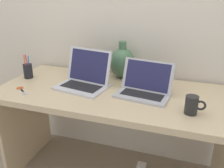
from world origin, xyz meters
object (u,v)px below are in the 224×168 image
(laptop_right, at_px, (145,86))
(scissors, at_px, (21,89))
(laptop_left, at_px, (85,77))
(coffee_mug, at_px, (192,105))
(power_brick, at_px, (141,166))
(green_vase, at_px, (122,62))
(pen_cup, at_px, (28,71))

(laptop_right, xyz_separation_m, scissors, (-0.81, -0.20, -0.05))
(laptop_left, xyz_separation_m, coffee_mug, (0.72, -0.18, -0.01))
(coffee_mug, relative_size, power_brick, 1.60)
(scissors, bearing_deg, coffee_mug, 1.02)
(laptop_left, bearing_deg, scissors, -152.29)
(green_vase, relative_size, pen_cup, 1.48)
(laptop_right, height_order, power_brick, laptop_right)
(pen_cup, bearing_deg, coffee_mug, -9.24)
(green_vase, bearing_deg, scissors, -141.81)
(laptop_right, relative_size, coffee_mug, 3.22)
(laptop_left, relative_size, coffee_mug, 3.36)
(laptop_left, bearing_deg, green_vase, 52.59)
(laptop_right, bearing_deg, power_brick, 97.73)
(laptop_left, bearing_deg, power_brick, 20.62)
(laptop_left, bearing_deg, pen_cup, 178.62)
(scissors, bearing_deg, laptop_right, 13.58)
(laptop_right, distance_m, power_brick, 0.79)
(laptop_left, xyz_separation_m, laptop_right, (0.42, -0.01, -0.01))
(scissors, relative_size, power_brick, 1.90)
(laptop_right, height_order, scissors, laptop_right)
(coffee_mug, xyz_separation_m, power_brick, (-0.32, 0.33, -0.77))
(green_vase, relative_size, scissors, 2.09)
(coffee_mug, bearing_deg, laptop_right, 149.32)
(laptop_right, relative_size, green_vase, 1.30)
(coffee_mug, distance_m, pen_cup, 1.22)
(coffee_mug, bearing_deg, laptop_left, 165.68)
(coffee_mug, distance_m, scissors, 1.11)
(laptop_right, xyz_separation_m, power_brick, (-0.02, 0.16, -0.78))
(pen_cup, height_order, scissors, pen_cup)
(pen_cup, distance_m, power_brick, 1.18)
(green_vase, height_order, power_brick, green_vase)
(green_vase, height_order, pen_cup, green_vase)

